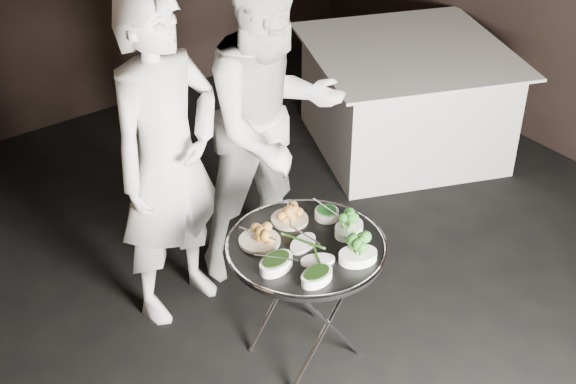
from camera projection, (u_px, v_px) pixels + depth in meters
tray_stand at (306, 296)px, 4.08m from camera, size 0.48×0.40×0.70m
serving_tray at (306, 247)px, 3.90m from camera, size 0.79×0.79×0.04m
potato_plate_a at (260, 237)px, 3.90m from camera, size 0.22×0.22×0.07m
potato_plate_b at (290, 216)px, 4.05m from camera, size 0.19×0.19×0.07m
greens_bowl at (327, 213)px, 4.07m from camera, size 0.12×0.12×0.07m
asparagus_plate_a at (303, 242)px, 3.89m from camera, size 0.20×0.16×0.04m
asparagus_plate_b at (318, 259)px, 3.78m from camera, size 0.19×0.15×0.03m
spinach_bowl_a at (276, 262)px, 3.73m from camera, size 0.21×0.16×0.08m
spinach_bowl_b at (317, 275)px, 3.65m from camera, size 0.19×0.13×0.07m
broccoli_bowl_a at (349, 228)px, 3.96m from camera, size 0.20×0.17×0.07m
broccoli_bowl_b at (358, 254)px, 3.78m from camera, size 0.22×0.19×0.08m
serving_utensils at (301, 228)px, 3.92m from camera, size 0.59×0.43×0.01m
waiter_left at (167, 162)px, 4.14m from camera, size 0.76×0.58×1.86m
waiter_right at (272, 123)px, 4.47m from camera, size 0.97×0.78×1.88m
dining_table at (404, 98)px, 5.91m from camera, size 1.39×1.39×0.79m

